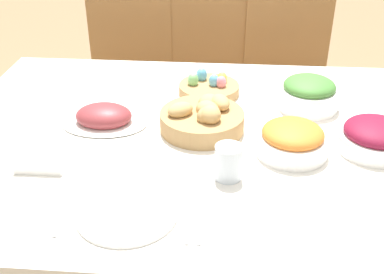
{
  "coord_description": "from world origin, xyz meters",
  "views": [
    {
      "loc": [
        0.11,
        -1.27,
        1.49
      ],
      "look_at": [
        0.01,
        -0.09,
        0.79
      ],
      "focal_mm": 45.0,
      "sensor_mm": 36.0,
      "label": 1
    }
  ],
  "objects": [
    {
      "name": "chair_far_center",
      "position": [
        0.01,
        0.93,
        0.54
      ],
      "size": [
        0.44,
        0.44,
        1.01
      ],
      "rotation": [
        0.0,
        0.0,
        -0.04
      ],
      "color": "olive",
      "rests_on": "ground"
    },
    {
      "name": "green_salad_bowl",
      "position": [
        0.38,
        0.21,
        0.8
      ],
      "size": [
        0.2,
        0.2,
        0.11
      ],
      "color": "white",
      "rests_on": "dining_table"
    },
    {
      "name": "egg_basket",
      "position": [
        0.04,
        0.29,
        0.77
      ],
      "size": [
        0.21,
        0.21,
        0.08
      ],
      "color": "#AD8451",
      "rests_on": "dining_table"
    },
    {
      "name": "beet_salad_bowl",
      "position": [
        0.54,
        -0.04,
        0.79
      ],
      "size": [
        0.21,
        0.21,
        0.09
      ],
      "color": "white",
      "rests_on": "dining_table"
    },
    {
      "name": "dining_table",
      "position": [
        0.0,
        0.0,
        0.38
      ],
      "size": [
        1.52,
        1.16,
        0.75
      ],
      "color": "white",
      "rests_on": "ground"
    },
    {
      "name": "bread_basket",
      "position": [
        0.04,
        0.03,
        0.79
      ],
      "size": [
        0.26,
        0.26,
        0.11
      ],
      "color": "#AD8451",
      "rests_on": "dining_table"
    },
    {
      "name": "knife",
      "position": [
        0.03,
        -0.39,
        0.75
      ],
      "size": [
        0.01,
        0.19,
        0.0
      ],
      "rotation": [
        0.0,
        0.0,
        0.02
      ],
      "color": "silver",
      "rests_on": "dining_table"
    },
    {
      "name": "spoon",
      "position": [
        0.06,
        -0.39,
        0.75
      ],
      "size": [
        0.01,
        0.19,
        0.0
      ],
      "rotation": [
        0.0,
        0.0,
        -0.02
      ],
      "color": "silver",
      "rests_on": "dining_table"
    },
    {
      "name": "ham_platter",
      "position": [
        -0.27,
        0.04,
        0.77
      ],
      "size": [
        0.27,
        0.19,
        0.07
      ],
      "color": "white",
      "rests_on": "dining_table"
    },
    {
      "name": "butter_dish",
      "position": [
        -0.39,
        -0.21,
        0.77
      ],
      "size": [
        0.13,
        0.08,
        0.03
      ],
      "color": "white",
      "rests_on": "dining_table"
    },
    {
      "name": "chair_far_left",
      "position": [
        -0.39,
        0.93,
        0.54
      ],
      "size": [
        0.43,
        0.43,
        1.01
      ],
      "rotation": [
        0.0,
        0.0,
        0.02
      ],
      "color": "olive",
      "rests_on": "ground"
    },
    {
      "name": "carrot_bowl",
      "position": [
        0.3,
        -0.08,
        0.79
      ],
      "size": [
        0.2,
        0.2,
        0.09
      ],
      "color": "white",
      "rests_on": "dining_table"
    },
    {
      "name": "drinking_cup",
      "position": [
        0.12,
        -0.22,
        0.8
      ],
      "size": [
        0.07,
        0.07,
        0.09
      ],
      "color": "silver",
      "rests_on": "dining_table"
    },
    {
      "name": "fork",
      "position": [
        -0.26,
        -0.39,
        0.75
      ],
      "size": [
        0.01,
        0.19,
        0.0
      ],
      "rotation": [
        0.0,
        0.0,
        0.02
      ],
      "color": "silver",
      "rests_on": "dining_table"
    },
    {
      "name": "dinner_plate",
      "position": [
        -0.12,
        -0.39,
        0.76
      ],
      "size": [
        0.25,
        0.25,
        0.01
      ],
      "color": "white",
      "rests_on": "dining_table"
    },
    {
      "name": "chair_far_right",
      "position": [
        0.4,
        0.93,
        0.54
      ],
      "size": [
        0.46,
        0.46,
        1.01
      ],
      "rotation": [
        0.0,
        0.0,
        0.09
      ],
      "color": "olive",
      "rests_on": "ground"
    }
  ]
}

